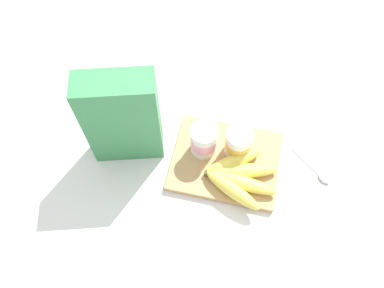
{
  "coord_description": "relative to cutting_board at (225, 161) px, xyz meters",
  "views": [
    {
      "loc": [
        0.01,
        -0.46,
        0.93
      ],
      "look_at": [
        -0.09,
        0.0,
        0.07
      ],
      "focal_mm": 35.4,
      "sensor_mm": 36.0,
      "label": 1
    }
  ],
  "objects": [
    {
      "name": "ground_plane",
      "position": [
        0.0,
        0.0,
        -0.01
      ],
      "size": [
        2.4,
        2.4,
        0.0
      ],
      "primitive_type": "plane",
      "color": "silver"
    },
    {
      "name": "cutting_board",
      "position": [
        0.0,
        0.0,
        0.0
      ],
      "size": [
        0.28,
        0.23,
        0.02
      ],
      "primitive_type": "cube",
      "color": "tan",
      "rests_on": "ground_plane"
    },
    {
      "name": "cereal_box",
      "position": [
        -0.27,
        -0.01,
        0.14
      ],
      "size": [
        0.2,
        0.13,
        0.29
      ],
      "primitive_type": "cube",
      "rotation": [
        0.0,
        0.0,
        3.43
      ],
      "color": "#38844C",
      "rests_on": "ground_plane"
    },
    {
      "name": "yogurt_cup_front",
      "position": [
        -0.07,
        0.02,
        0.06
      ],
      "size": [
        0.07,
        0.07,
        0.1
      ],
      "color": "white",
      "rests_on": "cutting_board"
    },
    {
      "name": "yogurt_cup_back",
      "position": [
        0.02,
        0.03,
        0.05
      ],
      "size": [
        0.07,
        0.07,
        0.09
      ],
      "color": "white",
      "rests_on": "cutting_board"
    },
    {
      "name": "banana_bunch",
      "position": [
        0.04,
        -0.05,
        0.03
      ],
      "size": [
        0.2,
        0.19,
        0.04
      ],
      "color": "#E4CF4D",
      "rests_on": "cutting_board"
    },
    {
      "name": "spoon",
      "position": [
        0.24,
        0.03,
        -0.0
      ],
      "size": [
        0.11,
        0.1,
        0.01
      ],
      "color": "silver",
      "rests_on": "ground_plane"
    }
  ]
}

